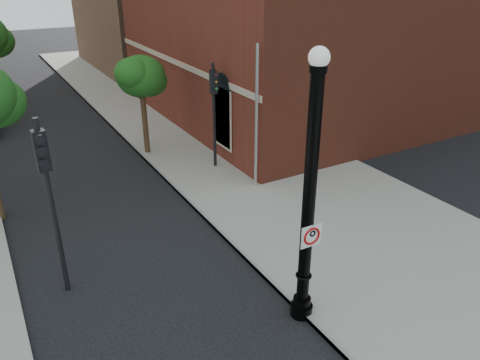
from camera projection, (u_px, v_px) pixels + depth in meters
ground at (217, 328)px, 11.28m from camera, size 120.00×120.00×0.00m
sidewalk_right at (233, 149)px, 21.80m from camera, size 8.00×60.00×0.12m
curb_edge at (152, 165)px, 20.01m from camera, size 0.10×60.00×0.14m
lamppost at (308, 208)px, 10.42m from camera, size 0.55×0.55×6.55m
no_parking_sign at (311, 236)px, 10.56m from camera, size 0.56×0.07×0.56m
traffic_signal_left at (47, 181)px, 11.21m from camera, size 0.32×0.40×4.81m
traffic_signal_right at (214, 100)px, 18.68m from camera, size 0.33×0.39×4.44m
utility_pole at (256, 120)px, 17.02m from camera, size 0.11×0.11×5.49m
street_tree_c at (141, 77)px, 19.94m from camera, size 2.47×2.23×4.45m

